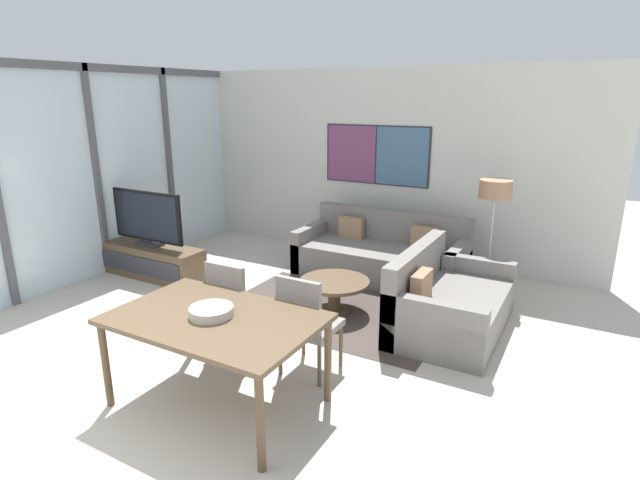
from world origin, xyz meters
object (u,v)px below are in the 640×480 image
television (147,219)px  dining_table (215,325)px  dining_chair_left (235,303)px  fruit_bowl (211,311)px  sofa_main (382,256)px  sofa_side (444,304)px  coffee_table (334,288)px  floor_lamp (495,196)px  dining_chair_centre (306,320)px  tv_console (151,261)px

television → dining_table: (2.76, -1.84, -0.13)m
television → dining_chair_left: television is taller
dining_chair_left → fruit_bowl: 0.85m
sofa_main → sofa_side: bearing=-45.3°
coffee_table → floor_lamp: (1.40, 1.49, 0.94)m
television → floor_lamp: (4.14, 1.68, 0.41)m
dining_table → floor_lamp: (1.38, 3.52, 0.54)m
television → sofa_side: television is taller
fruit_bowl → dining_chair_centre: bearing=60.1°
sofa_side → fruit_bowl: (-1.22, -2.23, 0.53)m
sofa_main → dining_chair_left: dining_chair_left is taller
dining_chair_centre → fruit_bowl: bearing=-119.9°
dining_table → dining_chair_left: size_ratio=1.71×
sofa_main → dining_table: (0.02, -3.46, 0.42)m
television → dining_table: bearing=-33.7°
television → sofa_side: size_ratio=0.75×
dining_table → coffee_table: bearing=90.6°
tv_console → sofa_main: 3.18m
dining_table → floor_lamp: floor_lamp is taller
tv_console → fruit_bowl: 3.35m
television → dining_table: size_ratio=0.75×
dining_table → television: bearing=146.3°
dining_chair_centre → dining_chair_left: bearing=-179.7°
sofa_side → dining_chair_left: size_ratio=1.71×
dining_table → dining_chair_centre: bearing=61.6°
sofa_main → coffee_table: (0.00, -1.42, 0.01)m
sofa_main → television: bearing=-149.5°
dining_table → tv_console: bearing=146.3°
coffee_table → dining_chair_centre: (0.41, -1.32, 0.24)m
coffee_table → dining_table: 2.08m
fruit_bowl → floor_lamp: floor_lamp is taller
floor_lamp → television: bearing=-157.9°
tv_console → television: bearing=90.0°
coffee_table → floor_lamp: size_ratio=0.56×
dining_table → fruit_bowl: (-0.03, -0.01, 0.11)m
coffee_table → dining_table: (0.02, -2.04, 0.41)m
tv_console → dining_table: size_ratio=1.00×
tv_console → sofa_main: (2.73, 1.61, 0.05)m
television → sofa_side: bearing=5.5°
dining_table → dining_chair_centre: dining_chair_centre is taller
tv_console → television: television is taller
sofa_side → coffee_table: size_ratio=2.01×
floor_lamp → dining_chair_left: bearing=-122.1°
tv_console → dining_chair_left: size_ratio=1.71×
television → fruit_bowl: bearing=-34.1°
coffee_table → dining_chair_left: bearing=-105.4°
coffee_table → sofa_side: bearing=8.8°
television → sofa_main: (2.73, 1.61, -0.54)m
television → dining_chair_centre: 3.35m
tv_console → floor_lamp: bearing=22.1°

